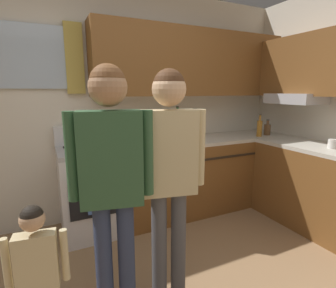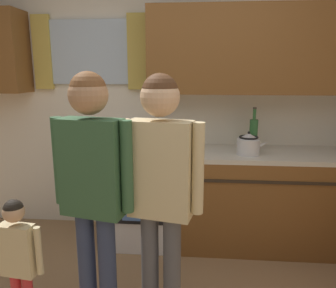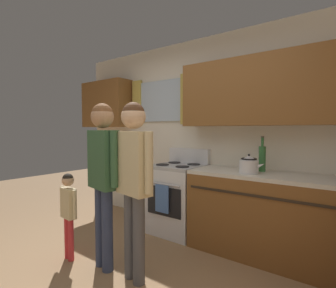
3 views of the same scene
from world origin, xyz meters
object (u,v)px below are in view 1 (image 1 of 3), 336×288
Objects in this scene: stove_oven at (92,189)px; bottle_squat_brown at (267,129)px; small_child at (37,267)px; mug_ceramic_white at (333,144)px; stovetop_kettle at (180,134)px; adult_holding_child at (111,169)px; adult_in_plaid at (169,161)px; bottle_wine_green at (177,126)px; bottle_oil_amber at (259,128)px.

stove_oven is 5.37× the size of bottle_squat_brown.
stove_oven is at bearing 69.36° from small_child.
stovetop_kettle is at bearing 141.74° from mug_ceramic_white.
stove_oven is 0.68× the size of adult_holding_child.
bottle_squat_brown is 1.63× the size of mug_ceramic_white.
stovetop_kettle reaches higher than small_child.
mug_ceramic_white is at bearing -93.09° from bottle_squat_brown.
stove_oven is at bearing 87.06° from adult_holding_child.
bottle_wine_green is at bearing 60.31° from adult_in_plaid.
stove_oven is 1.40m from small_child.
bottle_oil_amber is 0.31× the size of small_child.
bottle_wine_green is 1.64m from mug_ceramic_white.
stovetop_kettle is at bearing -109.39° from bottle_wine_green.
stove_oven reaches higher than mug_ceramic_white.
bottle_oil_amber reaches higher than mug_ceramic_white.
adult_in_plaid is at bearing 9.12° from small_child.
stove_oven is 0.68× the size of adult_in_plaid.
bottle_oil_amber is 0.18× the size of adult_in_plaid.
stovetop_kettle reaches higher than stove_oven.
bottle_squat_brown is at bearing 24.19° from adult_holding_child.
adult_in_plaid is (-0.66, -1.07, 0.02)m from stovetop_kettle.
stove_oven is at bearing -174.36° from bottle_wine_green.
mug_ceramic_white is (2.21, -1.07, 0.48)m from stove_oven.
adult_holding_child is at bearing -154.94° from bottle_oil_amber.
bottle_squat_brown is 0.91m from mug_ceramic_white.
mug_ceramic_white is 2.27m from adult_holding_child.
adult_in_plaid is (-1.88, -0.11, 0.06)m from mug_ceramic_white.
adult_in_plaid is 1.76× the size of small_child.
stovetop_kettle is at bearing 46.32° from adult_holding_child.
adult_in_plaid is 0.94m from small_child.
small_child is at bearing -157.32° from bottle_squat_brown.
adult_in_plaid is (0.39, 0.02, -0.01)m from adult_holding_child.
adult_holding_child is at bearing -133.68° from stovetop_kettle.
bottle_oil_amber is (2.08, -0.20, 0.54)m from stove_oven.
adult_in_plaid reaches higher than mug_ceramic_white.
bottle_oil_amber is 1.40× the size of bottle_squat_brown.
bottle_wine_green is at bearing 134.38° from mug_ceramic_white.
small_child is (-0.49, -1.31, 0.10)m from stove_oven.
mug_ceramic_white is (-0.05, -0.91, -0.03)m from bottle_squat_brown.
adult_holding_child is at bearing -176.66° from mug_ceramic_white.
small_child is at bearing -170.88° from adult_in_plaid.
bottle_squat_brown is 2.18m from adult_in_plaid.
bottle_oil_amber is 2.36m from adult_holding_child.
adult_holding_child reaches higher than stove_oven.
adult_in_plaid is at bearing 3.51° from adult_holding_child.
mug_ceramic_white is at bearing -25.84° from stove_oven.
stovetop_kettle is (-1.09, 0.10, -0.01)m from bottle_oil_amber.
adult_in_plaid is at bearing -74.44° from stove_oven.
mug_ceramic_white is 0.46× the size of stovetop_kettle.
stove_oven is 1.21m from bottle_wine_green.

